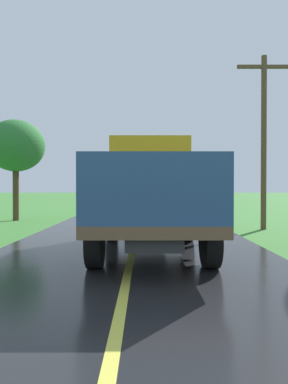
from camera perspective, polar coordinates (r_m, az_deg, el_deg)
banana_truck_near at (r=8.98m, az=0.72°, el=0.21°), size 2.38×5.82×2.80m
utility_pole_roadside at (r=13.87m, az=18.43°, el=8.62°), size 1.96×0.20×6.35m
roadside_tree_near_left at (r=17.62m, az=-20.14°, el=6.92°), size 2.66×2.66×4.67m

